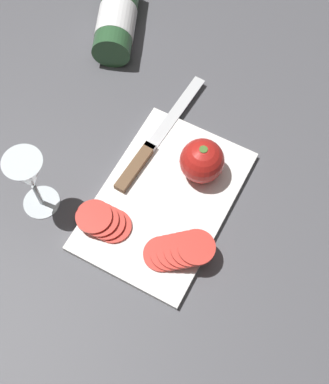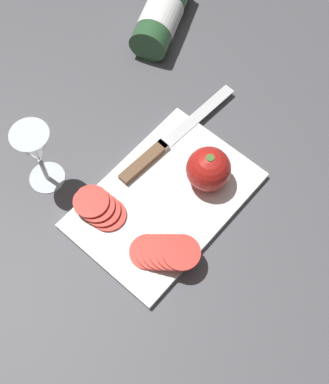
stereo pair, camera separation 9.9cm
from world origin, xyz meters
TOP-DOWN VIEW (x-y plane):
  - ground_plane at (0.00, 0.00)m, footprint 3.00×3.00m
  - cutting_board at (0.09, -0.01)m, footprint 0.35×0.24m
  - wine_bottle at (-0.25, -0.31)m, footprint 0.33×0.18m
  - wine_glass at (0.20, -0.22)m, footprint 0.07×0.07m
  - whole_tomato at (0.00, 0.03)m, footprint 0.09×0.09m
  - knife at (0.02, -0.09)m, footprint 0.32×0.04m
  - tomato_slice_stack_near at (0.18, -0.08)m, footprint 0.07×0.10m
  - tomato_slice_stack_far at (0.17, 0.07)m, footprint 0.10×0.12m

SIDE VIEW (x-z plane):
  - ground_plane at x=0.00m, z-range 0.00..0.00m
  - cutting_board at x=0.09m, z-range 0.00..0.01m
  - knife at x=0.02m, z-range 0.01..0.03m
  - tomato_slice_stack_near at x=0.18m, z-range 0.01..0.04m
  - tomato_slice_stack_far at x=0.17m, z-range 0.01..0.05m
  - wine_bottle at x=-0.25m, z-range 0.00..0.08m
  - whole_tomato at x=0.00m, z-range 0.01..0.10m
  - wine_glass at x=0.20m, z-range 0.03..0.19m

